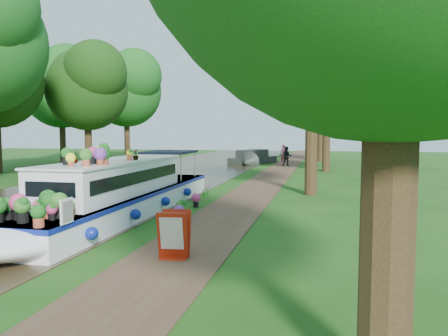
% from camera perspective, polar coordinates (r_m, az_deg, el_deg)
% --- Properties ---
extents(ground, '(100.00, 100.00, 0.00)m').
position_cam_1_polar(ground, '(17.46, -1.68, -4.49)').
color(ground, '#194511').
rests_on(ground, ground).
extents(canal_water, '(10.00, 100.00, 0.02)m').
position_cam_1_polar(canal_water, '(19.83, -18.74, -3.61)').
color(canal_water, '#2D2413').
rests_on(canal_water, ground).
extents(towpath, '(2.20, 100.00, 0.03)m').
position_cam_1_polar(towpath, '(17.20, 2.20, -4.58)').
color(towpath, '#4B3223').
rests_on(towpath, ground).
extents(plant_boat, '(2.29, 13.52, 2.27)m').
position_cam_1_polar(plant_boat, '(14.66, -13.99, -3.02)').
color(plant_boat, white).
rests_on(plant_boat, canal_water).
extents(tree_near_overhang, '(5.52, 5.28, 8.99)m').
position_cam_1_polar(tree_near_overhang, '(20.12, 11.50, 15.53)').
color(tree_near_overhang, '#312010').
rests_on(tree_near_overhang, ground).
extents(tree_near_mid, '(6.90, 6.60, 9.40)m').
position_cam_1_polar(tree_near_mid, '(31.97, 13.33, 11.12)').
color(tree_near_mid, '#312010').
rests_on(tree_near_mid, ground).
extents(tree_near_far, '(7.59, 7.26, 10.30)m').
position_cam_1_polar(tree_near_far, '(42.99, 12.57, 10.26)').
color(tree_near_far, '#312010').
rests_on(tree_near_far, ground).
extents(tree_far_c, '(7.13, 6.82, 9.59)m').
position_cam_1_polar(tree_far_c, '(35.78, -17.42, 10.47)').
color(tree_far_c, '#312010').
rests_on(tree_far_c, ground).
extents(tree_far_d, '(8.05, 7.70, 10.85)m').
position_cam_1_polar(tree_far_d, '(45.38, -12.63, 10.40)').
color(tree_far_d, '#312010').
rests_on(tree_far_d, ground).
extents(tree_far_h, '(7.82, 7.48, 10.49)m').
position_cam_1_polar(tree_far_h, '(42.95, -20.46, 10.20)').
color(tree_far_h, '#312010').
rests_on(tree_far_h, ground).
extents(second_boat, '(3.68, 6.88, 1.25)m').
position_cam_1_polar(second_boat, '(38.37, 3.75, 1.27)').
color(second_boat, black).
rests_on(second_boat, canal_water).
extents(sandwich_board, '(0.68, 0.58, 1.04)m').
position_cam_1_polar(sandwich_board, '(9.73, -6.56, -8.90)').
color(sandwich_board, '#AD220C').
rests_on(sandwich_board, towpath).
extents(pedestrian_pink, '(0.70, 0.55, 1.68)m').
position_cam_1_polar(pedestrian_pink, '(38.44, 7.79, 1.78)').
color(pedestrian_pink, '#C14F74').
rests_on(pedestrian_pink, towpath).
extents(pedestrian_dark, '(0.81, 0.65, 1.59)m').
position_cam_1_polar(pedestrian_dark, '(36.12, 8.22, 1.52)').
color(pedestrian_dark, black).
rests_on(pedestrian_dark, towpath).
extents(verge_plant, '(0.48, 0.45, 0.45)m').
position_cam_1_polar(verge_plant, '(18.95, -2.35, -3.08)').
color(verge_plant, '#216E23').
rests_on(verge_plant, ground).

